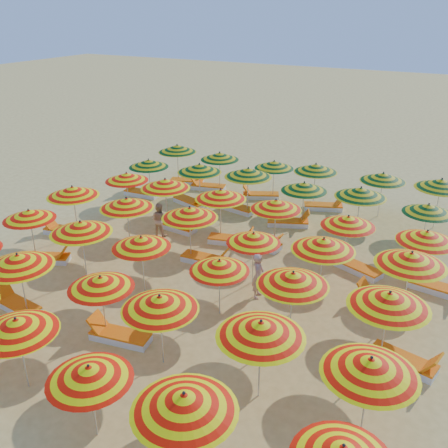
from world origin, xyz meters
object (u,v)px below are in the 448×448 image
at_px(umbrella_22, 323,244).
at_px(umbrella_29, 427,236).
at_px(umbrella_28, 348,221).
at_px(umbrella_36, 177,148).
at_px(umbrella_19, 127,203).
at_px(lounger_7, 206,259).
at_px(lounger_12, 357,267).
at_px(lounger_20, 260,195).
at_px(umbrella_20, 190,213).
at_px(lounger_19, 207,186).
at_px(umbrella_10, 261,329).
at_px(lounger_9, 178,227).
at_px(lounger_18, 188,181).
at_px(umbrella_17, 389,300).
at_px(lounger_16, 236,208).
at_px(umbrella_11, 370,366).
at_px(umbrella_27, 276,205).
at_px(umbrella_30, 149,163).
at_px(lounger_2, 16,305).
at_px(lounger_21, 324,206).
at_px(umbrella_31, 199,168).
at_px(umbrella_14, 141,242).
at_px(umbrella_21, 254,238).
at_px(umbrella_7, 18,261).
at_px(umbrella_39, 316,168).
at_px(umbrella_12, 29,215).
at_px(umbrella_34, 361,192).
at_px(umbrella_3, 89,373).
at_px(umbrella_32, 248,173).
at_px(umbrella_33, 304,187).
at_px(umbrella_13, 81,227).
at_px(umbrella_2, 17,326).
at_px(lounger_8, 384,302).
at_px(lounger_5, 405,361).
at_px(umbrella_38, 274,165).
at_px(lounger_10, 231,240).
at_px(umbrella_24, 127,177).
at_px(lounger_3, 119,335).
at_px(beachgoer_b, 159,219).
at_px(lounger_13, 437,288).
at_px(umbrella_18, 73,191).
at_px(lounger_4, 47,258).
at_px(umbrella_40, 383,177).
at_px(umbrella_8, 101,282).
at_px(beachgoer_a, 258,276).
at_px(umbrella_26, 221,194).
at_px(umbrella_25, 165,184).

bearing_deg(umbrella_22, umbrella_29, 39.82).
distance_m(umbrella_28, umbrella_36, 11.31).
bearing_deg(umbrella_22, umbrella_19, -179.25).
bearing_deg(lounger_7, umbrella_28, 21.65).
distance_m(lounger_12, lounger_20, 7.73).
xyz_separation_m(umbrella_20, lounger_19, (-3.22, 6.85, -1.73)).
bearing_deg(umbrella_10, lounger_9, 134.00).
xyz_separation_m(lounger_9, lounger_18, (-2.64, 5.08, 0.00)).
relative_size(umbrella_17, lounger_16, 1.52).
height_order(umbrella_11, umbrella_20, umbrella_11).
relative_size(umbrella_27, umbrella_30, 1.03).
distance_m(umbrella_20, lounger_7, 1.83).
relative_size(lounger_2, lounger_21, 0.98).
bearing_deg(umbrella_31, lounger_21, 24.47).
bearing_deg(umbrella_11, umbrella_14, 160.73).
xyz_separation_m(umbrella_17, umbrella_36, (-12.44, 9.63, -0.11)).
bearing_deg(umbrella_21, umbrella_11, -44.92).
xyz_separation_m(umbrella_7, umbrella_39, (4.69, 12.57, -0.05)).
bearing_deg(lounger_19, lounger_12, 137.20).
bearing_deg(umbrella_12, umbrella_11, -11.99).
xyz_separation_m(umbrella_10, lounger_18, (-9.53, 12.22, -1.78)).
bearing_deg(umbrella_34, umbrella_22, -88.80).
xyz_separation_m(umbrella_3, umbrella_20, (-2.40, 7.87, 0.19)).
xyz_separation_m(umbrella_32, lounger_19, (-3.16, 1.93, -1.78)).
bearing_deg(umbrella_33, umbrella_13, -123.68).
bearing_deg(lounger_7, umbrella_2, -98.71).
bearing_deg(umbrella_30, lounger_8, -19.89).
bearing_deg(lounger_20, lounger_5, 106.94).
height_order(umbrella_38, lounger_10, umbrella_38).
xyz_separation_m(umbrella_28, lounger_10, (-4.39, -0.22, -1.61)).
distance_m(umbrella_39, lounger_20, 3.09).
relative_size(umbrella_24, lounger_7, 1.12).
xyz_separation_m(lounger_3, beachgoer_b, (-2.95, 6.24, 0.53)).
distance_m(umbrella_28, lounger_13, 3.56).
bearing_deg(lounger_5, umbrella_32, 150.41).
bearing_deg(umbrella_18, umbrella_13, -42.45).
height_order(umbrella_14, lounger_4, umbrella_14).
bearing_deg(umbrella_40, umbrella_29, -65.08).
relative_size(umbrella_8, umbrella_36, 1.04).
height_order(umbrella_7, umbrella_17, umbrella_17).
bearing_deg(umbrella_32, umbrella_12, -124.41).
bearing_deg(beachgoer_a, umbrella_28, -37.94).
bearing_deg(umbrella_24, umbrella_11, -32.12).
xyz_separation_m(umbrella_26, lounger_21, (2.74, 4.86, -1.72)).
bearing_deg(umbrella_21, lounger_10, 130.49).
bearing_deg(lounger_13, umbrella_18, -162.85).
relative_size(umbrella_7, umbrella_25, 0.83).
relative_size(umbrella_12, umbrella_22, 0.91).
distance_m(umbrella_8, umbrella_38, 12.09).
bearing_deg(umbrella_20, lounger_20, 93.01).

